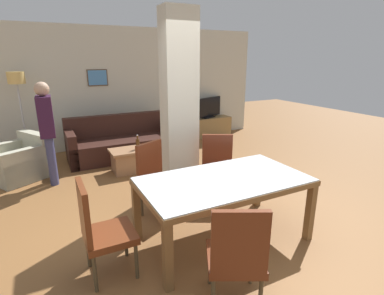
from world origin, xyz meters
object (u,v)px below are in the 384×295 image
object	(u,v)px
sofa	(123,143)
armchair	(21,163)
dining_table	(224,190)
coffee_table	(131,160)
standing_person	(47,127)
tv_screen	(208,108)
bottle	(138,144)
tv_stand	(208,127)
floor_lamp	(18,87)
dining_chair_near_left	(237,254)
dining_chair_head_left	(100,228)
dining_chair_far_right	(217,167)
dining_chair_far_left	(157,177)

from	to	relation	value
sofa	armchair	bearing A→B (deg)	9.73
dining_table	sofa	xyz separation A→B (m)	(-0.25, 3.51, -0.32)
coffee_table	standing_person	world-z (taller)	standing_person
tv_screen	bottle	bearing A→B (deg)	13.59
sofa	bottle	size ratio (longest dim) A/B	8.27
tv_stand	standing_person	xyz separation A→B (m)	(-3.87, -1.54, 0.72)
armchair	floor_lamp	bearing A→B (deg)	-35.93
dining_table	standing_person	xyz separation A→B (m)	(-1.65, 2.66, 0.35)
dining_chair_near_left	dining_chair_head_left	distance (m)	1.27
dining_chair_far_right	tv_stand	size ratio (longest dim) A/B	0.77
armchair	bottle	size ratio (longest dim) A/B	4.29
floor_lamp	coffee_table	bearing A→B (deg)	-40.83
tv_stand	armchair	bearing A→B (deg)	-166.79
dining_chair_near_left	dining_chair_far_left	bearing A→B (deg)	116.85
armchair	sofa	bearing A→B (deg)	-109.61
floor_lamp	dining_chair_head_left	bearing A→B (deg)	-80.61
sofa	floor_lamp	bearing A→B (deg)	-17.68
dining_chair_head_left	coffee_table	distance (m)	2.81
tv_screen	floor_lamp	distance (m)	4.32
dining_chair_far_right	tv_screen	bearing A→B (deg)	-90.02
tv_screen	dining_chair_far_left	bearing A→B (deg)	30.33
dining_chair_near_left	armchair	distance (m)	4.42
standing_person	dining_table	bearing A→B (deg)	34.43
dining_chair_near_left	armchair	world-z (taller)	dining_chair_near_left
dining_chair_head_left	dining_chair_far_left	bearing A→B (deg)	135.32
armchair	dining_chair_near_left	bearing A→B (deg)	173.06
bottle	tv_stand	bearing A→B (deg)	34.16
dining_chair_far_right	armchair	world-z (taller)	dining_chair_far_right
dining_table	tv_screen	xyz separation A→B (m)	(2.22, 4.21, 0.14)
floor_lamp	bottle	bearing A→B (deg)	-39.55
dining_chair_near_left	dining_chair_far_left	distance (m)	1.81
armchair	coffee_table	xyz separation A→B (m)	(1.81, -0.58, -0.05)
coffee_table	floor_lamp	bearing A→B (deg)	139.17
sofa	armchair	size ratio (longest dim) A/B	1.93
armchair	bottle	distance (m)	2.05
dining_table	sofa	distance (m)	3.53
tv_stand	tv_screen	distance (m)	0.51
sofa	tv_screen	xyz separation A→B (m)	(2.47, 0.70, 0.46)
coffee_table	standing_person	bearing A→B (deg)	177.26
floor_lamp	dining_chair_far_left	bearing A→B (deg)	-63.44
dining_table	dining_chair_far_left	distance (m)	1.03
armchair	dining_chair_head_left	bearing A→B (deg)	164.38
dining_table	dining_chair_far_left	bearing A→B (deg)	116.37
dining_chair_far_left	tv_stand	distance (m)	4.25
tv_stand	floor_lamp	distance (m)	4.43
dining_chair_near_left	tv_stand	size ratio (longest dim) A/B	0.77
floor_lamp	tv_screen	bearing A→B (deg)	1.78
dining_chair_far_right	floor_lamp	bearing A→B (deg)	-24.41
dining_table	dining_chair_far_right	world-z (taller)	dining_chair_far_right
dining_table	dining_chair_far_left	world-z (taller)	dining_chair_far_left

